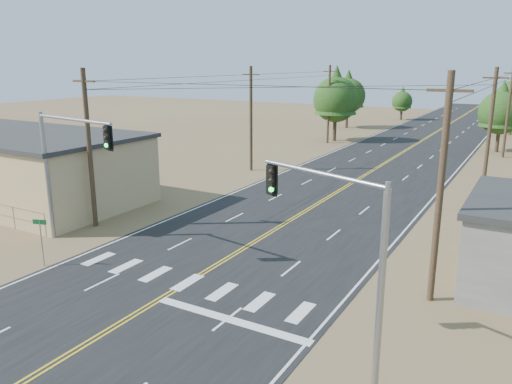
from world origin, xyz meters
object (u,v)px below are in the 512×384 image
Objects in this scene: signal_mast_left at (63,158)px; signal_mast_right at (344,243)px; street_sign at (41,235)px; building_left at (16,167)px.

signal_mast_left is 18.34m from signal_mast_right.
signal_mast_right reaches higher than street_sign.
signal_mast_right is at bearing -3.11° from signal_mast_left.
signal_mast_right is (29.86, -9.17, 2.19)m from building_left.
signal_mast_left is at bearing -23.50° from building_left.
signal_mast_left is (11.97, -5.20, 2.67)m from building_left.
signal_mast_left is 1.08× the size of signal_mast_right.
building_left is at bearing 128.18° from street_sign.
signal_mast_right is 2.77× the size of street_sign.
building_left is 31.31m from signal_mast_right.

